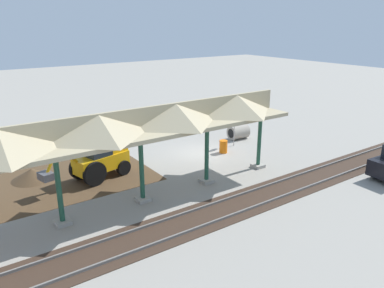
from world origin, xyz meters
name	(u,v)px	position (x,y,z in m)	size (l,w,h in m)	color
ground_plane	(200,153)	(0.00, 0.00, 0.00)	(120.00, 120.00, 0.00)	gray
dirt_work_zone	(68,178)	(9.06, -0.89, 0.00)	(9.51, 7.00, 0.01)	#4C3823
platform_canopy	(139,123)	(6.79, 4.27, 4.17)	(17.61, 3.20, 4.90)	#9E998E
rail_tracks	(280,190)	(0.00, 7.45, 0.03)	(60.00, 2.58, 0.15)	slate
stop_sign	(234,122)	(-3.02, 0.08, 1.81)	(0.66, 0.43, 2.51)	gray
backhoe	(99,158)	(7.45, 0.15, 1.26)	(5.43, 2.38, 2.82)	orange
dirt_mound	(33,179)	(10.81, -1.90, 0.00)	(4.78, 4.78, 1.35)	#4C3823
concrete_pipe	(238,132)	(-4.47, -1.04, 0.55)	(1.56, 1.17, 1.10)	#9E9384
traffic_barrel	(223,147)	(-1.39, 0.85, 0.45)	(0.56, 0.56, 0.90)	orange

